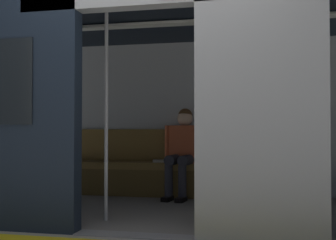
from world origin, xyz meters
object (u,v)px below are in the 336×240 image
at_px(train_car, 160,76).
at_px(handbag, 215,157).
at_px(bench_seat, 183,171).
at_px(book, 158,161).
at_px(grab_pole_door, 106,113).
at_px(person_seated, 183,146).

relative_size(train_car, handbag, 24.62).
xyz_separation_m(bench_seat, book, (0.35, -0.09, 0.12)).
xyz_separation_m(bench_seat, grab_pole_door, (0.46, 1.67, 0.71)).
distance_m(train_car, person_seated, 1.26).
relative_size(handbag, book, 1.18).
xyz_separation_m(train_car, bench_seat, (-0.07, -1.01, -1.14)).
relative_size(bench_seat, handbag, 13.06).
xyz_separation_m(train_car, person_seated, (-0.09, -0.96, -0.82)).
xyz_separation_m(bench_seat, handbag, (-0.43, -0.06, 0.19)).
relative_size(bench_seat, book, 15.43).
bearing_deg(handbag, bench_seat, 8.53).
bearing_deg(grab_pole_door, person_seated, -106.18).
xyz_separation_m(person_seated, grab_pole_door, (0.47, 1.62, 0.38)).
relative_size(train_car, book, 29.09).
bearing_deg(book, bench_seat, 154.11).
xyz_separation_m(book, grab_pole_door, (0.10, 1.76, 0.59)).
height_order(bench_seat, person_seated, person_seated).
distance_m(bench_seat, person_seated, 0.33).
distance_m(person_seated, grab_pole_door, 1.73).
bearing_deg(train_car, grab_pole_door, 60.12).
height_order(handbag, grab_pole_door, grab_pole_door).
bearing_deg(grab_pole_door, handbag, -117.00).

